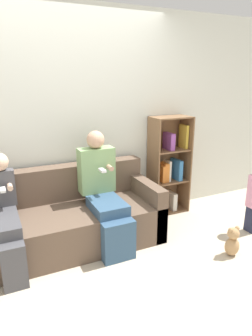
% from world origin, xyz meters
% --- Properties ---
extents(ground_plane, '(14.00, 14.00, 0.00)m').
position_xyz_m(ground_plane, '(0.00, 0.00, 0.00)').
color(ground_plane, beige).
extents(back_wall, '(10.00, 0.06, 2.55)m').
position_xyz_m(back_wall, '(0.00, 0.98, 1.27)').
color(back_wall, silver).
rests_on(back_wall, ground_plane).
extents(couch, '(2.00, 0.85, 0.82)m').
position_xyz_m(couch, '(-0.15, 0.52, 0.28)').
color(couch, brown).
rests_on(couch, ground_plane).
extents(adult_seated, '(0.39, 0.76, 1.22)m').
position_xyz_m(adult_seated, '(0.24, 0.40, 0.62)').
color(adult_seated, '#335170').
rests_on(adult_seated, ground_plane).
extents(child_seated, '(0.25, 0.79, 1.07)m').
position_xyz_m(child_seated, '(-0.75, 0.37, 0.54)').
color(child_seated, '#47474C').
rests_on(child_seated, ground_plane).
extents(bookshelf, '(0.51, 0.31, 1.29)m').
position_xyz_m(bookshelf, '(1.32, 0.81, 0.63)').
color(bookshelf, brown).
rests_on(bookshelf, ground_plane).
extents(teddy_bear, '(0.16, 0.13, 0.32)m').
position_xyz_m(teddy_bear, '(1.33, -0.42, 0.15)').
color(teddy_bear, tan).
rests_on(teddy_bear, ground_plane).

